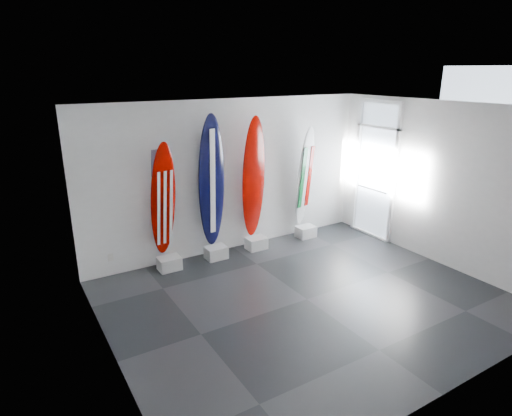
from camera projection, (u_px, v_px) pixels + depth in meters
floor at (307, 299)px, 6.92m from camera, size 6.00×6.00×0.00m
ceiling at (315, 108)px, 6.01m from camera, size 6.00×6.00×0.00m
wall_back at (231, 177)px, 8.50m from camera, size 6.00×0.00×6.00m
wall_front at (462, 275)px, 4.43m from camera, size 6.00×0.00×6.00m
wall_left at (105, 252)px, 4.98m from camera, size 0.00×5.00×5.00m
wall_right at (439, 184)px, 7.95m from camera, size 0.00×5.00×5.00m
display_block_usa at (169, 263)px, 7.92m from camera, size 0.40×0.30×0.24m
surfboard_usa at (163, 200)px, 7.64m from camera, size 0.53×0.45×2.14m
display_block_navy at (216, 253)px, 8.39m from camera, size 0.40×0.30×0.24m
surfboard_navy at (212, 182)px, 8.05m from camera, size 0.59×0.25×2.54m
display_block_swiss at (256, 243)px, 8.85m from camera, size 0.40×0.30×0.24m
surfboard_swiss at (254, 178)px, 8.52m from camera, size 0.58×0.29×2.46m
display_block_italy at (306, 232)px, 9.48m from camera, size 0.40×0.30×0.24m
surfboard_italy at (305, 177)px, 9.19m from camera, size 0.55×0.41×2.18m
wall_outlet at (111, 257)px, 7.62m from camera, size 0.09×0.02×0.13m
glass_door at (375, 172)px, 9.22m from camera, size 0.12×1.16×2.85m
balcony at (413, 204)px, 10.16m from camera, size 2.80×2.20×1.20m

